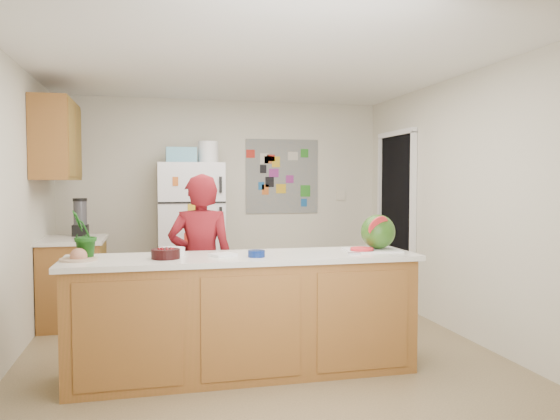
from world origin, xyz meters
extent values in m
cube|color=brown|center=(0.00, 0.00, -0.01)|extent=(4.00, 4.50, 0.02)
cube|color=beige|center=(0.00, 2.26, 1.25)|extent=(4.00, 0.02, 2.50)
cube|color=beige|center=(-2.01, 0.00, 1.25)|extent=(0.02, 4.50, 2.50)
cube|color=beige|center=(2.01, 0.00, 1.25)|extent=(0.02, 4.50, 2.50)
cube|color=white|center=(0.00, 0.00, 2.51)|extent=(4.00, 4.50, 0.02)
cube|color=black|center=(1.99, 1.45, 1.02)|extent=(0.03, 0.85, 2.04)
cube|color=brown|center=(-0.20, -0.50, 0.44)|extent=(2.60, 0.62, 0.88)
cube|color=silver|center=(-0.20, -0.50, 0.90)|extent=(2.68, 0.70, 0.04)
cube|color=brown|center=(-1.69, 1.35, 0.43)|extent=(0.60, 0.80, 0.86)
cube|color=silver|center=(-1.69, 1.35, 0.88)|extent=(0.64, 0.84, 0.04)
cube|color=brown|center=(-1.82, 1.30, 1.90)|extent=(0.35, 1.00, 0.80)
cube|color=silver|center=(-0.45, 1.88, 0.85)|extent=(0.75, 0.70, 1.70)
cube|color=#5999B2|center=(-0.55, 1.88, 1.79)|extent=(0.35, 0.28, 0.18)
cube|color=slate|center=(0.75, 2.24, 1.55)|extent=(0.95, 0.01, 0.95)
imported|color=maroon|center=(-0.48, 0.06, 0.77)|extent=(0.62, 0.46, 1.55)
cylinder|color=black|center=(-1.64, 1.57, 1.09)|extent=(0.14, 0.14, 0.38)
cube|color=silver|center=(0.86, -0.47, 0.93)|extent=(0.47, 0.37, 0.01)
sphere|color=#236010|center=(0.92, -0.45, 1.07)|extent=(0.28, 0.28, 0.28)
cylinder|color=red|center=(0.75, -0.52, 0.94)|extent=(0.18, 0.18, 0.02)
cylinder|color=black|center=(-0.79, -0.55, 0.96)|extent=(0.24, 0.24, 0.07)
cylinder|color=white|center=(-0.74, -0.39, 0.95)|extent=(0.22, 0.22, 0.06)
cylinder|color=navy|center=(-0.13, -0.62, 0.95)|extent=(0.16, 0.16, 0.05)
cylinder|color=beige|center=(-1.40, -0.50, 0.93)|extent=(0.29, 0.29, 0.02)
cube|color=white|center=(-0.37, -0.51, 0.93)|extent=(0.22, 0.21, 0.02)
cube|color=gray|center=(0.64, -0.64, 0.93)|extent=(0.10, 0.06, 0.01)
imported|color=#134017|center=(-1.37, -0.45, 1.10)|extent=(0.24, 0.25, 0.36)
camera|label=1|loc=(-0.88, -4.61, 1.48)|focal=35.00mm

